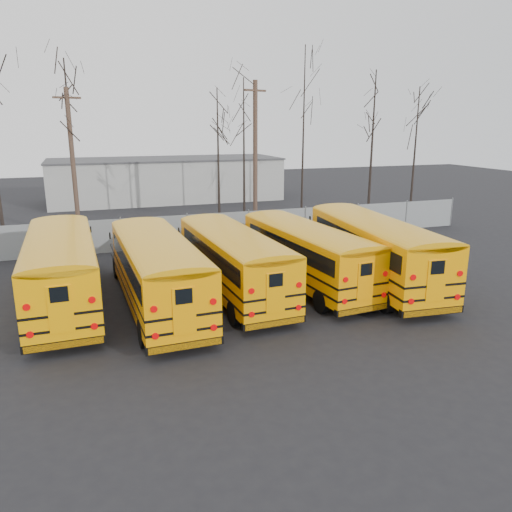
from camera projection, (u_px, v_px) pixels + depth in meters
name	position (u px, v px, depth m)	size (l,w,h in m)	color
ground	(248.00, 313.00, 20.26)	(120.00, 120.00, 0.00)	black
fence	(188.00, 231.00, 30.95)	(40.00, 0.04, 2.00)	gray
distant_building	(166.00, 180.00, 49.58)	(22.00, 8.00, 4.00)	#A6A5A1
bus_a	(61.00, 264.00, 20.47)	(2.86, 11.45, 3.19)	black
bus_b	(156.00, 266.00, 20.31)	(2.93, 11.26, 3.13)	black
bus_c	(232.00, 256.00, 22.00)	(2.97, 10.87, 3.01)	black
bus_d	(304.00, 250.00, 23.24)	(3.35, 10.86, 2.99)	black
bus_e	(373.00, 245.00, 23.51)	(3.63, 11.78, 3.25)	black
utility_pole_left	(73.00, 164.00, 31.90)	(1.68, 0.59, 9.63)	#493529
utility_pole_right	(255.00, 155.00, 35.31)	(1.77, 0.74, 10.32)	#4A352A
tree_3	(72.00, 152.00, 32.04)	(0.26, 0.26, 11.34)	black
tree_4	(218.00, 161.00, 34.66)	(0.26, 0.26, 9.77)	black
tree_5	(244.00, 155.00, 35.31)	(0.26, 0.26, 10.49)	black
tree_6	(303.00, 138.00, 36.67)	(0.26, 0.26, 12.82)	black
tree_7	(372.00, 150.00, 36.33)	(0.26, 0.26, 11.09)	black
tree_8	(414.00, 157.00, 37.32)	(0.26, 0.26, 10.03)	black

